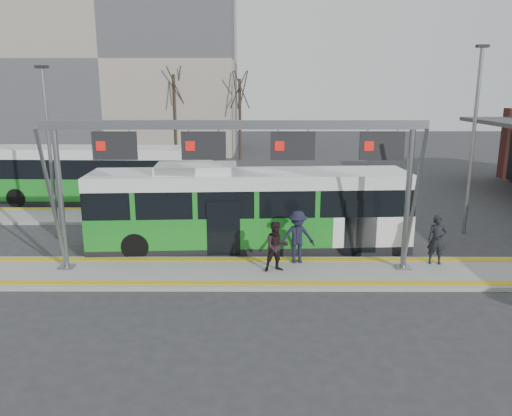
{
  "coord_description": "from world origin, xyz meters",
  "views": [
    {
      "loc": [
        0.31,
        -16.49,
        6.4
      ],
      "look_at": [
        0.26,
        3.0,
        1.69
      ],
      "focal_mm": 35.0,
      "sensor_mm": 36.0,
      "label": 1
    }
  ],
  "objects_px": {
    "gantry": "(238,152)",
    "passenger_a": "(437,240)",
    "passenger_c": "(298,237)",
    "hero_bus": "(249,210)",
    "passenger_b": "(277,247)"
  },
  "relations": [
    {
      "from": "gantry",
      "to": "passenger_a",
      "type": "bearing_deg",
      "value": 4.13
    },
    {
      "from": "passenger_c",
      "to": "passenger_a",
      "type": "bearing_deg",
      "value": -9.69
    },
    {
      "from": "gantry",
      "to": "passenger_b",
      "type": "bearing_deg",
      "value": -10.76
    },
    {
      "from": "passenger_b",
      "to": "passenger_c",
      "type": "bearing_deg",
      "value": 32.88
    },
    {
      "from": "hero_bus",
      "to": "passenger_b",
      "type": "height_order",
      "value": "hero_bus"
    },
    {
      "from": "hero_bus",
      "to": "passenger_c",
      "type": "height_order",
      "value": "hero_bus"
    },
    {
      "from": "hero_bus",
      "to": "gantry",
      "type": "bearing_deg",
      "value": -99.44
    },
    {
      "from": "gantry",
      "to": "passenger_a",
      "type": "distance_m",
      "value": 7.87
    },
    {
      "from": "gantry",
      "to": "passenger_c",
      "type": "relative_size",
      "value": 6.7
    },
    {
      "from": "passenger_b",
      "to": "gantry",
      "type": "bearing_deg",
      "value": 154.37
    },
    {
      "from": "passenger_a",
      "to": "passenger_b",
      "type": "bearing_deg",
      "value": -162.99
    },
    {
      "from": "hero_bus",
      "to": "passenger_a",
      "type": "bearing_deg",
      "value": -21.54
    },
    {
      "from": "passenger_a",
      "to": "passenger_c",
      "type": "distance_m",
      "value": 5.04
    },
    {
      "from": "passenger_a",
      "to": "hero_bus",
      "type": "bearing_deg",
      "value": 171.0
    },
    {
      "from": "gantry",
      "to": "passenger_a",
      "type": "relative_size",
      "value": 7.2
    }
  ]
}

